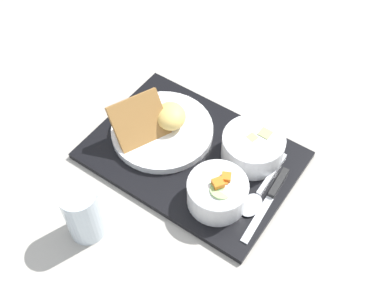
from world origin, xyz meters
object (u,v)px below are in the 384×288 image
Objects in this scene: bowl_salad at (218,191)px; plate_main at (161,127)px; knife at (272,193)px; spoon at (258,194)px; bowl_soup at (253,146)px; glass_water at (84,215)px.

plate_main is (0.18, -0.09, -0.01)m from bowl_salad.
knife is 1.07× the size of spoon.
bowl_salad is 0.20m from plate_main.
plate_main is at bearing 12.35° from bowl_soup.
bowl_salad reaches higher than spoon.
plate_main is at bearing -25.76° from bowl_salad.
spoon is (-0.05, 0.08, -0.03)m from bowl_soup.
bowl_salad is at bearing 154.24° from plate_main.
spoon is 1.41× the size of glass_water.
bowl_salad is at bearing -51.70° from knife.
glass_water is (0.19, 0.29, 0.01)m from bowl_soup.
bowl_salad is 0.08m from spoon.
bowl_salad is 0.54× the size of plate_main.
glass_water is (0.24, 0.21, 0.04)m from spoon.
glass_water is at bearing -44.90° from spoon.
plate_main is at bearing -89.36° from glass_water.
spoon is 0.32m from glass_water.
bowl_salad is 0.13m from bowl_soup.
bowl_soup is 0.10m from spoon.
knife is 0.35m from glass_water.
bowl_salad is 0.68× the size of spoon.
plate_main is 1.18× the size of knife.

